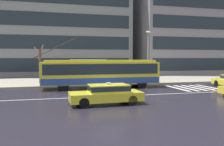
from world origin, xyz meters
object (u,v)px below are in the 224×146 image
Objects in this scene: bus_shelter at (88,65)px; pedestrian_approaching_curb at (94,69)px; street_lamp at (148,52)px; taxi_oncoming_near at (107,93)px; trolleybus at (101,73)px; pedestrian_at_shelter at (117,69)px; street_tree_bare at (40,63)px.

pedestrian_approaching_curb is (0.86, 1.40, -0.44)m from bus_shelter.
street_lamp is (5.93, -2.27, 2.00)m from pedestrian_approaching_curb.
taxi_oncoming_near is at bearing -95.71° from pedestrian_approaching_curb.
street_lamp is at bearing 55.07° from taxi_oncoming_near.
street_lamp is (7.19, 10.29, 2.98)m from taxi_oncoming_near.
street_lamp is (6.79, -0.87, 1.55)m from bus_shelter.
bus_shelter is at bearing 172.70° from street_lamp.
trolleybus is 3.00m from pedestrian_at_shelter.
street_tree_bare is (-11.96, 2.21, -1.32)m from street_lamp.
trolleybus is at bearing 81.31° from taxi_oncoming_near.
trolleybus is at bearing -158.25° from street_lamp.
bus_shelter is 3.24m from pedestrian_at_shelter.
trolleybus is at bearing -90.58° from pedestrian_approaching_curb.
pedestrian_at_shelter is at bearing -17.25° from street_tree_bare.
street_tree_bare is (-6.03, -0.06, 0.68)m from pedestrian_approaching_curb.
taxi_oncoming_near is 0.79× the size of street_lamp.
street_lamp is at bearing -7.30° from bus_shelter.
pedestrian_approaching_curb is at bearing 89.42° from trolleybus.
street_lamp is 12.24m from street_tree_bare.
pedestrian_at_shelter is (3.38, 9.97, 1.00)m from taxi_oncoming_near.
pedestrian_at_shelter is 0.45× the size of street_tree_bare.
trolleybus is 3.41m from bus_shelter.
trolleybus is 7.59m from street_tree_bare.
pedestrian_approaching_curb is 0.44× the size of street_tree_bare.
taxi_oncoming_near is (-1.21, -7.91, -0.82)m from trolleybus.
bus_shelter is 7.02m from street_lamp.
trolleybus is at bearing -136.37° from pedestrian_at_shelter.
bus_shelter is at bearing 87.98° from taxi_oncoming_near.
trolleybus is 8.04m from taxi_oncoming_near.
pedestrian_approaching_curb is (0.05, 4.66, 0.16)m from trolleybus.
street_tree_bare is (-8.15, 2.53, 0.66)m from pedestrian_at_shelter.
street_lamp is (5.98, 2.39, 2.15)m from trolleybus.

